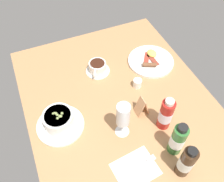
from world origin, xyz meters
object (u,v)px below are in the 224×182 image
(cutlery_setting, at_px, (137,168))
(sauce_bottle_red, at_px, (166,114))
(sauce_bottle_brown, at_px, (186,162))
(breakfast_plate, at_px, (151,61))
(wine_glass, at_px, (123,116))
(coffee_cup, at_px, (97,67))
(sauce_bottle_green, at_px, (178,140))
(menu_card, at_px, (142,106))
(porridge_bowl, at_px, (59,120))
(creamer_jug, at_px, (138,83))

(cutlery_setting, distance_m, sauce_bottle_red, 0.24)
(sauce_bottle_brown, height_order, breakfast_plate, sauce_bottle_brown)
(sauce_bottle_red, bearing_deg, sauce_bottle_brown, -10.53)
(sauce_bottle_red, height_order, sauce_bottle_brown, sauce_bottle_brown)
(wine_glass, distance_m, sauce_bottle_brown, 0.28)
(coffee_cup, distance_m, breakfast_plate, 0.29)
(cutlery_setting, relative_size, sauce_bottle_green, 1.00)
(sauce_bottle_brown, bearing_deg, sauce_bottle_green, 166.65)
(coffee_cup, distance_m, sauce_bottle_red, 0.43)
(cutlery_setting, height_order, sauce_bottle_green, sauce_bottle_green)
(cutlery_setting, relative_size, wine_glass, 0.97)
(menu_card, bearing_deg, porridge_bowl, -101.83)
(coffee_cup, xyz_separation_m, breakfast_plate, (0.05, 0.28, -0.02))
(porridge_bowl, bearing_deg, creamer_jug, 99.52)
(creamer_jug, bearing_deg, sauce_bottle_red, 0.92)
(sauce_bottle_red, distance_m, menu_card, 0.12)
(menu_card, bearing_deg, sauce_bottle_green, 10.08)
(porridge_bowl, distance_m, sauce_bottle_green, 0.48)
(cutlery_setting, relative_size, sauce_bottle_brown, 1.00)
(menu_card, bearing_deg, breakfast_plate, 144.10)
(breakfast_plate, bearing_deg, creamer_jug, -49.03)
(sauce_bottle_red, bearing_deg, breakfast_plate, 159.20)
(creamer_jug, height_order, sauce_bottle_red, sauce_bottle_red)
(porridge_bowl, distance_m, menu_card, 0.36)
(porridge_bowl, xyz_separation_m, creamer_jug, (-0.07, 0.40, -0.02))
(creamer_jug, xyz_separation_m, sauce_bottle_brown, (0.44, -0.03, 0.06))
(coffee_cup, bearing_deg, porridge_bowl, -47.98)
(creamer_jug, height_order, sauce_bottle_brown, sauce_bottle_brown)
(cutlery_setting, height_order, sauce_bottle_red, sauce_bottle_red)
(menu_card, bearing_deg, coffee_cup, -163.38)
(breakfast_plate, bearing_deg, wine_glass, -44.14)
(creamer_jug, bearing_deg, sauce_bottle_green, -2.13)
(sauce_bottle_green, distance_m, breakfast_plate, 0.50)
(sauce_bottle_green, xyz_separation_m, sauce_bottle_brown, (0.09, -0.02, 0.00))
(sauce_bottle_red, relative_size, breakfast_plate, 0.73)
(cutlery_setting, height_order, creamer_jug, creamer_jug)
(coffee_cup, bearing_deg, menu_card, 16.62)
(coffee_cup, relative_size, wine_glass, 0.67)
(breakfast_plate, bearing_deg, sauce_bottle_brown, -17.22)
(creamer_jug, distance_m, breakfast_plate, 0.19)
(porridge_bowl, bearing_deg, coffee_cup, 132.02)
(cutlery_setting, relative_size, coffee_cup, 1.44)
(creamer_jug, distance_m, wine_glass, 0.28)
(porridge_bowl, xyz_separation_m, sauce_bottle_brown, (0.37, 0.37, 0.04))
(breakfast_plate, bearing_deg, sauce_bottle_red, -20.80)
(wine_glass, bearing_deg, sauce_bottle_brown, 29.73)
(breakfast_plate, height_order, menu_card, menu_card)
(cutlery_setting, relative_size, creamer_jug, 3.49)
(sauce_bottle_red, bearing_deg, menu_card, -150.36)
(sauce_bottle_brown, bearing_deg, coffee_cup, -169.82)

